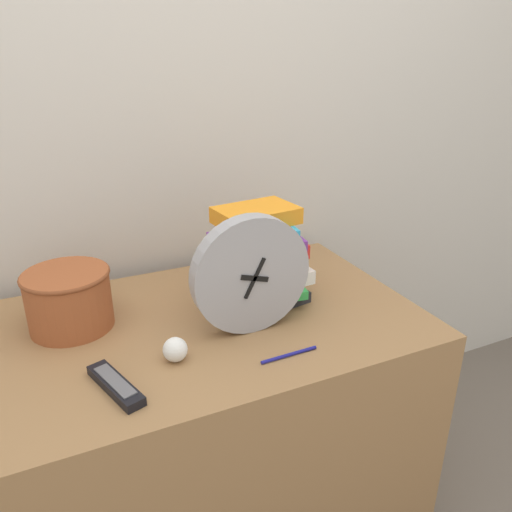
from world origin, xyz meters
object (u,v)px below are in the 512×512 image
object	(u,v)px
crumpled_paper_ball	(175,350)
pen	(289,355)
desk_clock	(251,275)
basket	(69,298)
book_stack	(261,256)
tv_remote	(115,385)

from	to	relation	value
crumpled_paper_ball	pen	xyz separation A→B (m)	(0.24, -0.09, -0.02)
desk_clock	basket	xyz separation A→B (m)	(-0.40, 0.20, -0.07)
book_stack	crumpled_paper_ball	xyz separation A→B (m)	(-0.30, -0.19, -0.10)
tv_remote	desk_clock	bearing A→B (deg)	16.09
desk_clock	crumpled_paper_ball	distance (m)	0.25
crumpled_paper_ball	pen	size ratio (longest dim) A/B	0.39
crumpled_paper_ball	desk_clock	bearing A→B (deg)	14.05
desk_clock	tv_remote	world-z (taller)	desk_clock
basket	pen	xyz separation A→B (m)	(0.43, -0.34, -0.08)
book_stack	basket	distance (m)	0.50
pen	tv_remote	bearing A→B (deg)	173.23
book_stack	pen	xyz separation A→B (m)	(-0.06, -0.28, -0.13)
tv_remote	pen	bearing A→B (deg)	-6.77
tv_remote	crumpled_paper_ball	world-z (taller)	crumpled_paper_ball
desk_clock	book_stack	world-z (taller)	desk_clock
desk_clock	tv_remote	distance (m)	0.39
basket	pen	bearing A→B (deg)	-38.75
tv_remote	crumpled_paper_ball	distance (m)	0.15
basket	pen	size ratio (longest dim) A/B	1.49
basket	tv_remote	size ratio (longest dim) A/B	1.18
book_stack	crumpled_paper_ball	bearing A→B (deg)	-148.06
book_stack	tv_remote	size ratio (longest dim) A/B	1.49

